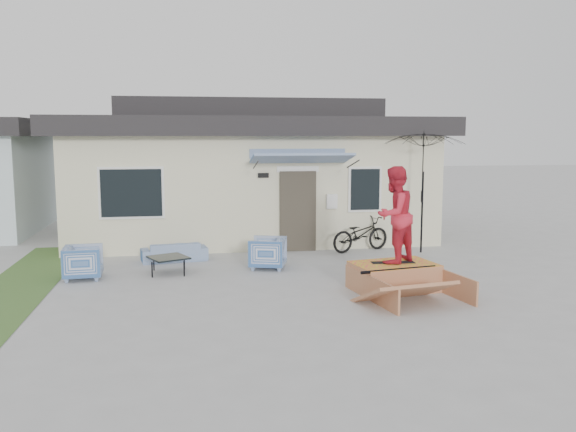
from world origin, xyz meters
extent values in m
plane|color=#A3A3A3|center=(0.00, 0.00, 0.00)|extent=(90.00, 90.00, 0.00)
cube|color=#3B5F2A|center=(-5.20, 2.00, 0.00)|extent=(1.40, 8.00, 0.01)
cube|color=beige|center=(0.00, 8.00, 1.50)|extent=(10.00, 7.00, 3.00)
cube|color=black|center=(0.00, 8.00, 3.25)|extent=(10.80, 7.80, 0.50)
cube|color=black|center=(0.00, 8.00, 3.80)|extent=(7.50, 4.50, 0.60)
cube|color=#3D362B|center=(1.00, 4.46, 1.05)|extent=(0.95, 0.08, 2.10)
cube|color=white|center=(-3.20, 4.47, 1.60)|extent=(1.60, 0.06, 1.30)
cube|color=white|center=(2.80, 4.47, 1.60)|extent=(0.90, 0.06, 1.20)
cube|color=#285598|center=(1.00, 3.95, 2.45)|extent=(2.50, 1.09, 0.29)
imported|color=#285598|center=(-2.17, 3.73, 0.30)|extent=(1.61, 0.71, 0.61)
imported|color=#285598|center=(-4.03, 2.18, 0.39)|extent=(0.76, 0.81, 0.79)
imported|color=#285598|center=(-0.05, 2.54, 0.40)|extent=(0.92, 0.95, 0.79)
cube|color=black|center=(-2.27, 2.40, 0.19)|extent=(1.00, 1.00, 0.37)
imported|color=black|center=(2.61, 4.17, 0.55)|extent=(1.83, 1.18, 1.11)
cylinder|color=black|center=(4.12, 3.76, 1.05)|extent=(0.05, 0.05, 2.10)
imported|color=black|center=(4.12, 3.76, 1.75)|extent=(2.33, 2.20, 0.90)
cube|color=black|center=(2.15, 0.29, 0.55)|extent=(0.87, 0.28, 0.05)
imported|color=red|center=(2.15, 0.29, 1.52)|extent=(1.17, 1.12, 1.89)
camera|label=1|loc=(-1.78, -10.78, 3.03)|focal=37.42mm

